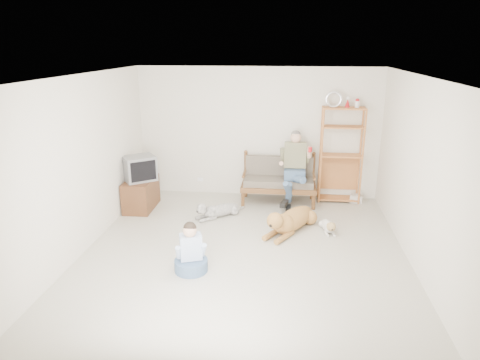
# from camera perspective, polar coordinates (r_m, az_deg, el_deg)

# --- Properties ---
(floor) EXTENTS (5.50, 5.50, 0.00)m
(floor) POSITION_cam_1_polar(r_m,az_deg,el_deg) (6.80, 0.54, -9.65)
(floor) COLOR silver
(floor) RESTS_ON ground
(ceiling) EXTENTS (5.50, 5.50, 0.00)m
(ceiling) POSITION_cam_1_polar(r_m,az_deg,el_deg) (6.06, 0.61, 13.68)
(ceiling) COLOR white
(ceiling) RESTS_ON ground
(wall_back) EXTENTS (5.00, 0.00, 5.00)m
(wall_back) POSITION_cam_1_polar(r_m,az_deg,el_deg) (8.96, 2.41, 6.27)
(wall_back) COLOR silver
(wall_back) RESTS_ON ground
(wall_front) EXTENTS (5.00, 0.00, 5.00)m
(wall_front) POSITION_cam_1_polar(r_m,az_deg,el_deg) (3.76, -3.85, -10.49)
(wall_front) COLOR silver
(wall_front) RESTS_ON ground
(wall_left) EXTENTS (0.00, 5.50, 5.50)m
(wall_left) POSITION_cam_1_polar(r_m,az_deg,el_deg) (7.00, -20.25, 1.90)
(wall_left) COLOR silver
(wall_left) RESTS_ON ground
(wall_right) EXTENTS (0.00, 5.50, 5.50)m
(wall_right) POSITION_cam_1_polar(r_m,az_deg,el_deg) (6.54, 22.92, 0.53)
(wall_right) COLOR silver
(wall_right) RESTS_ON ground
(loveseat) EXTENTS (1.50, 0.71, 0.95)m
(loveseat) POSITION_cam_1_polar(r_m,az_deg,el_deg) (8.77, 5.18, 0.11)
(loveseat) COLOR brown
(loveseat) RESTS_ON ground
(man) EXTENTS (0.57, 0.82, 1.32)m
(man) POSITION_cam_1_polar(r_m,az_deg,el_deg) (8.48, 7.12, 0.88)
(man) COLOR #4B6489
(man) RESTS_ON loveseat
(etagere) EXTENTS (0.86, 0.38, 2.25)m
(etagere) POSITION_cam_1_polar(r_m,az_deg,el_deg) (8.89, 13.30, 3.37)
(etagere) COLOR #C4773D
(etagere) RESTS_ON ground
(book_stack) EXTENTS (0.28, 0.22, 0.16)m
(book_stack) POSITION_cam_1_polar(r_m,az_deg,el_deg) (9.15, 15.23, -2.39)
(book_stack) COLOR silver
(book_stack) RESTS_ON ground
(tv_stand) EXTENTS (0.51, 0.91, 0.60)m
(tv_stand) POSITION_cam_1_polar(r_m,az_deg,el_deg) (8.66, -13.09, -1.80)
(tv_stand) COLOR brown
(tv_stand) RESTS_ON ground
(crt_tv) EXTENTS (0.73, 0.71, 0.48)m
(crt_tv) POSITION_cam_1_polar(r_m,az_deg,el_deg) (8.45, -13.24, 1.53)
(crt_tv) COLOR slate
(crt_tv) RESTS_ON tv_stand
(wall_outlet) EXTENTS (0.12, 0.02, 0.08)m
(wall_outlet) POSITION_cam_1_polar(r_m,az_deg,el_deg) (9.38, -5.32, 0.10)
(wall_outlet) COLOR white
(wall_outlet) RESTS_ON ground
(golden_retriever) EXTENTS (0.94, 1.46, 0.49)m
(golden_retriever) POSITION_cam_1_polar(r_m,az_deg,el_deg) (7.51, 6.69, -5.34)
(golden_retriever) COLOR #AC813B
(golden_retriever) RESTS_ON ground
(shaggy_dog) EXTENTS (0.86, 0.80, 0.33)m
(shaggy_dog) POSITION_cam_1_polar(r_m,az_deg,el_deg) (8.08, -3.07, -4.04)
(shaggy_dog) COLOR white
(shaggy_dog) RESTS_ON ground
(terrier) EXTENTS (0.26, 0.66, 0.25)m
(terrier) POSITION_cam_1_polar(r_m,az_deg,el_deg) (7.61, 11.73, -6.07)
(terrier) COLOR beige
(terrier) RESTS_ON ground
(child) EXTENTS (0.48, 0.48, 0.76)m
(child) POSITION_cam_1_polar(r_m,az_deg,el_deg) (6.22, -6.57, -9.70)
(child) COLOR #4B6489
(child) RESTS_ON ground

